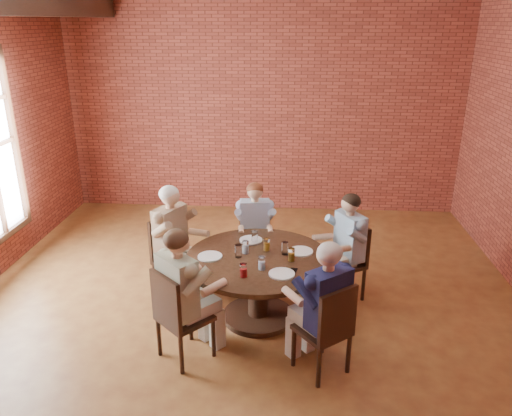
# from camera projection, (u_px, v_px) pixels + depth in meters

# --- Properties ---
(floor) EXTENTS (7.00, 7.00, 0.00)m
(floor) POSITION_uv_depth(u_px,v_px,m) (244.00, 317.00, 5.55)
(floor) COLOR #9E6830
(floor) RESTS_ON ground
(wall_back) EXTENTS (7.00, 0.00, 7.00)m
(wall_back) POSITION_uv_depth(u_px,v_px,m) (263.00, 111.00, 8.22)
(wall_back) COLOR #983D2B
(wall_back) RESTS_ON ground
(dining_table) EXTENTS (1.56, 1.56, 0.75)m
(dining_table) POSITION_uv_depth(u_px,v_px,m) (258.00, 276.00, 5.35)
(dining_table) COLOR #331C11
(dining_table) RESTS_ON floor
(chair_a) EXTENTS (0.55, 0.55, 0.91)m
(chair_a) POSITION_uv_depth(u_px,v_px,m) (350.00, 258.00, 5.83)
(chair_a) COLOR #331C11
(chair_a) RESTS_ON floor
(diner_a) EXTENTS (0.78, 0.74, 1.29)m
(diner_a) POSITION_uv_depth(u_px,v_px,m) (345.00, 247.00, 5.75)
(diner_a) COLOR teal
(diner_a) RESTS_ON floor
(chair_b) EXTENTS (0.43, 0.43, 0.89)m
(chair_b) POSITION_uv_depth(u_px,v_px,m) (255.00, 239.00, 6.34)
(chair_b) COLOR #331C11
(chair_b) RESTS_ON floor
(diner_b) EXTENTS (0.54, 0.64, 1.25)m
(diner_b) POSITION_uv_depth(u_px,v_px,m) (255.00, 232.00, 6.22)
(diner_b) COLOR #9BA8C6
(diner_b) RESTS_ON floor
(chair_c) EXTENTS (0.58, 0.58, 0.94)m
(chair_c) POSITION_uv_depth(u_px,v_px,m) (170.00, 252.00, 5.93)
(chair_c) COLOR #331C11
(chair_c) RESTS_ON floor
(diner_c) EXTENTS (0.83, 0.77, 1.34)m
(diner_c) POSITION_uv_depth(u_px,v_px,m) (175.00, 241.00, 5.83)
(diner_c) COLOR brown
(diner_c) RESTS_ON floor
(chair_d) EXTENTS (0.62, 0.62, 0.95)m
(chair_d) POSITION_uv_depth(u_px,v_px,m) (177.00, 314.00, 4.69)
(chair_d) COLOR #331C11
(chair_d) RESTS_ON floor
(diner_d) EXTENTS (0.85, 0.86, 1.36)m
(diner_d) POSITION_uv_depth(u_px,v_px,m) (184.00, 295.00, 4.68)
(diner_d) COLOR tan
(diner_d) RESTS_ON floor
(chair_e) EXTENTS (0.59, 0.59, 0.93)m
(chair_e) POSITION_uv_depth(u_px,v_px,m) (329.00, 327.00, 4.49)
(chair_e) COLOR #331C11
(chair_e) RESTS_ON floor
(diner_e) EXTENTS (0.81, 0.83, 1.32)m
(diner_e) POSITION_uv_depth(u_px,v_px,m) (323.00, 308.00, 4.50)
(diner_e) COLOR #181B43
(diner_e) RESTS_ON floor
(plate_a) EXTENTS (0.26, 0.26, 0.01)m
(plate_a) POSITION_uv_depth(u_px,v_px,m) (301.00, 251.00, 5.39)
(plate_a) COLOR white
(plate_a) RESTS_ON dining_table
(plate_b) EXTENTS (0.26, 0.26, 0.01)m
(plate_b) POSITION_uv_depth(u_px,v_px,m) (251.00, 240.00, 5.67)
(plate_b) COLOR white
(plate_b) RESTS_ON dining_table
(plate_c) EXTENTS (0.26, 0.26, 0.01)m
(plate_c) POSITION_uv_depth(u_px,v_px,m) (210.00, 256.00, 5.27)
(plate_c) COLOR white
(plate_c) RESTS_ON dining_table
(plate_d) EXTENTS (0.26, 0.26, 0.01)m
(plate_d) POSITION_uv_depth(u_px,v_px,m) (282.00, 274.00, 4.91)
(plate_d) COLOR white
(plate_d) RESTS_ON dining_table
(glass_a) EXTENTS (0.07, 0.07, 0.14)m
(glass_a) POSITION_uv_depth(u_px,v_px,m) (285.00, 248.00, 5.32)
(glass_a) COLOR white
(glass_a) RESTS_ON dining_table
(glass_b) EXTENTS (0.07, 0.07, 0.14)m
(glass_b) POSITION_uv_depth(u_px,v_px,m) (267.00, 244.00, 5.41)
(glass_b) COLOR white
(glass_b) RESTS_ON dining_table
(glass_c) EXTENTS (0.07, 0.07, 0.14)m
(glass_c) POSITION_uv_depth(u_px,v_px,m) (255.00, 237.00, 5.59)
(glass_c) COLOR white
(glass_c) RESTS_ON dining_table
(glass_d) EXTENTS (0.07, 0.07, 0.14)m
(glass_d) POSITION_uv_depth(u_px,v_px,m) (246.00, 247.00, 5.34)
(glass_d) COLOR white
(glass_d) RESTS_ON dining_table
(glass_e) EXTENTS (0.07, 0.07, 0.14)m
(glass_e) POSITION_uv_depth(u_px,v_px,m) (238.00, 251.00, 5.26)
(glass_e) COLOR white
(glass_e) RESTS_ON dining_table
(glass_f) EXTENTS (0.07, 0.07, 0.14)m
(glass_f) POSITION_uv_depth(u_px,v_px,m) (243.00, 270.00, 4.85)
(glass_f) COLOR white
(glass_f) RESTS_ON dining_table
(glass_g) EXTENTS (0.07, 0.07, 0.14)m
(glass_g) POSITION_uv_depth(u_px,v_px,m) (262.00, 263.00, 4.99)
(glass_g) COLOR white
(glass_g) RESTS_ON dining_table
(glass_h) EXTENTS (0.07, 0.07, 0.14)m
(glass_h) POSITION_uv_depth(u_px,v_px,m) (291.00, 255.00, 5.17)
(glass_h) COLOR white
(glass_h) RESTS_ON dining_table
(smartphone) EXTENTS (0.09, 0.14, 0.01)m
(smartphone) POSITION_uv_depth(u_px,v_px,m) (293.00, 271.00, 4.97)
(smartphone) COLOR black
(smartphone) RESTS_ON dining_table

